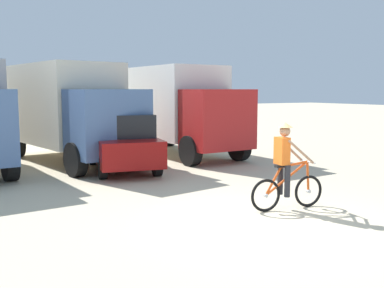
% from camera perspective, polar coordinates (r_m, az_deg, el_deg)
% --- Properties ---
extents(ground_plane, '(120.00, 120.00, 0.00)m').
position_cam_1_polar(ground_plane, '(8.81, 10.14, -9.61)').
color(ground_plane, beige).
extents(box_truck_cream_rv, '(3.39, 7.03, 3.35)m').
position_cam_1_polar(box_truck_cream_rv, '(16.12, -15.40, 4.43)').
color(box_truck_cream_rv, beige).
rests_on(box_truck_cream_rv, ground).
extents(box_truck_white_box, '(2.70, 6.86, 3.35)m').
position_cam_1_polar(box_truck_white_box, '(17.53, -2.21, 4.84)').
color(box_truck_white_box, white).
rests_on(box_truck_white_box, ground).
extents(sedan_parked, '(2.59, 4.47, 1.76)m').
position_cam_1_polar(sedan_parked, '(14.14, -8.72, 0.26)').
color(sedan_parked, maroon).
rests_on(sedan_parked, ground).
extents(cyclist_orange_shirt, '(1.72, 0.53, 1.82)m').
position_cam_1_polar(cyclist_orange_shirt, '(9.54, 11.72, -3.16)').
color(cyclist_orange_shirt, black).
rests_on(cyclist_orange_shirt, ground).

